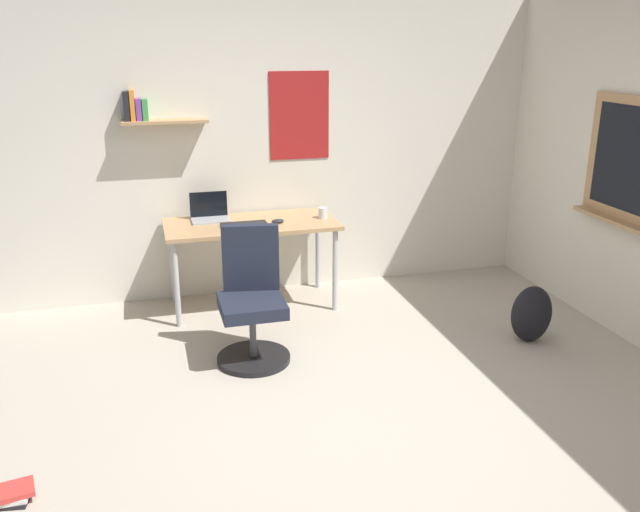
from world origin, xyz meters
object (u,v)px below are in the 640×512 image
object	(u,v)px
coffee_mug	(323,213)
backpack	(531,314)
desk	(251,231)
laptop	(210,214)
computer_mouse	(278,221)
book_stack_on_floor	(9,495)
office_chair	(252,304)
keyboard	(244,224)

from	to	relation	value
coffee_mug	backpack	distance (m)	1.86
desk	laptop	bearing A→B (deg)	153.69
laptop	computer_mouse	xyz separation A→B (m)	(0.53, -0.24, -0.04)
desk	book_stack_on_floor	bearing A→B (deg)	-126.29
coffee_mug	office_chair	bearing A→B (deg)	-129.88
computer_mouse	desk	bearing A→B (deg)	158.15
computer_mouse	coffee_mug	distance (m)	0.40
keyboard	book_stack_on_floor	xyz separation A→B (m)	(-1.54, -2.11, -0.71)
book_stack_on_floor	computer_mouse	bearing A→B (deg)	49.21
computer_mouse	coffee_mug	bearing A→B (deg)	7.18
office_chair	backpack	xyz separation A→B (m)	(2.06, -0.29, -0.19)
coffee_mug	book_stack_on_floor	world-z (taller)	coffee_mug
laptop	keyboard	xyz separation A→B (m)	(0.25, -0.24, -0.04)
office_chair	coffee_mug	xyz separation A→B (m)	(0.77, 0.92, 0.38)
office_chair	book_stack_on_floor	xyz separation A→B (m)	(-1.44, -1.24, -0.37)
office_chair	book_stack_on_floor	world-z (taller)	office_chair
computer_mouse	backpack	xyz separation A→B (m)	(1.69, -1.16, -0.54)
keyboard	desk	bearing A→B (deg)	49.93
office_chair	backpack	size ratio (longest dim) A/B	2.16
coffee_mug	book_stack_on_floor	bearing A→B (deg)	-135.75
laptop	backpack	xyz separation A→B (m)	(2.22, -1.40, -0.57)
office_chair	computer_mouse	xyz separation A→B (m)	(0.37, 0.87, 0.35)
backpack	laptop	bearing A→B (deg)	147.70
desk	computer_mouse	bearing A→B (deg)	-21.85
office_chair	backpack	world-z (taller)	office_chair
keyboard	computer_mouse	xyz separation A→B (m)	(0.28, 0.00, 0.01)
backpack	book_stack_on_floor	xyz separation A→B (m)	(-3.51, -0.95, -0.18)
desk	office_chair	bearing A→B (deg)	-99.79
office_chair	computer_mouse	bearing A→B (deg)	66.78
laptop	office_chair	bearing A→B (deg)	-82.20
keyboard	computer_mouse	distance (m)	0.28
laptop	computer_mouse	size ratio (longest dim) A/B	2.98
coffee_mug	backpack	size ratio (longest dim) A/B	0.21
desk	backpack	size ratio (longest dim) A/B	3.22
computer_mouse	backpack	size ratio (longest dim) A/B	0.24
desk	backpack	distance (m)	2.31
computer_mouse	book_stack_on_floor	size ratio (longest dim) A/B	0.40
keyboard	coffee_mug	bearing A→B (deg)	4.23
computer_mouse	backpack	bearing A→B (deg)	-34.48
book_stack_on_floor	keyboard	bearing A→B (deg)	53.87
laptop	book_stack_on_floor	world-z (taller)	laptop
coffee_mug	book_stack_on_floor	distance (m)	3.18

